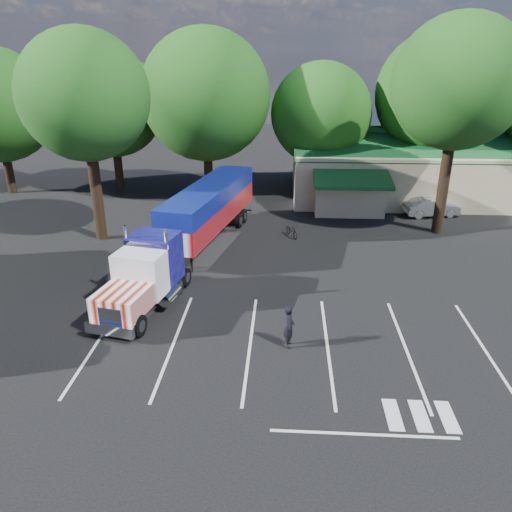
# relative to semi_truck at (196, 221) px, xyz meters

# --- Properties ---
(ground) EXTENTS (120.00, 120.00, 0.00)m
(ground) POSITION_rel_semi_truck_xyz_m (3.84, -3.53, -2.16)
(ground) COLOR black
(ground) RESTS_ON ground
(event_hall) EXTENTS (24.20, 14.12, 5.55)m
(event_hall) POSITION_rel_semi_truck_xyz_m (17.58, 14.27, 0.05)
(event_hall) COLOR tan
(event_hall) RESTS_ON ground
(tree_row_b) EXTENTS (8.40, 8.40, 11.35)m
(tree_row_b) POSITION_rel_semi_truck_xyz_m (-9.16, 14.27, 4.98)
(tree_row_b) COLOR black
(tree_row_b) RESTS_ON ground
(tree_row_c) EXTENTS (10.00, 10.00, 13.05)m
(tree_row_c) POSITION_rel_semi_truck_xyz_m (-1.16, 12.67, 5.88)
(tree_row_c) COLOR black
(tree_row_c) RESTS_ON ground
(tree_row_d) EXTENTS (8.00, 8.00, 10.60)m
(tree_row_d) POSITION_rel_semi_truck_xyz_m (7.84, 13.97, 4.43)
(tree_row_d) COLOR black
(tree_row_d) RESTS_ON ground
(tree_row_e) EXTENTS (9.60, 9.60, 12.90)m
(tree_row_e) POSITION_rel_semi_truck_xyz_m (16.84, 14.47, 5.93)
(tree_row_e) COLOR black
(tree_row_e) RESTS_ON ground
(tree_near_left) EXTENTS (7.60, 7.60, 12.65)m
(tree_near_left) POSITION_rel_semi_truck_xyz_m (-6.66, 2.47, 6.65)
(tree_near_left) COLOR black
(tree_near_left) RESTS_ON ground
(tree_near_right) EXTENTS (8.00, 8.00, 13.50)m
(tree_near_right) POSITION_rel_semi_truck_xyz_m (15.34, 4.97, 7.30)
(tree_near_right) COLOR black
(tree_near_right) RESTS_ON ground
(semi_truck) EXTENTS (5.87, 18.28, 3.81)m
(semi_truck) POSITION_rel_semi_truck_xyz_m (0.00, 0.00, 0.00)
(semi_truck) COLOR black
(semi_truck) RESTS_ON ground
(woman) EXTENTS (0.46, 0.68, 1.84)m
(woman) POSITION_rel_semi_truck_xyz_m (5.44, -9.53, -1.24)
(woman) COLOR black
(woman) RESTS_ON ground
(bicycle) EXTENTS (1.22, 1.77, 0.88)m
(bicycle) POSITION_rel_semi_truck_xyz_m (5.64, 3.52, -1.72)
(bicycle) COLOR black
(bicycle) RESTS_ON ground
(silver_sedan) EXTENTS (4.30, 2.22, 1.35)m
(silver_sedan) POSITION_rel_semi_truck_xyz_m (15.84, 8.49, -1.48)
(silver_sedan) COLOR #B7BABF
(silver_sedan) RESTS_ON ground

